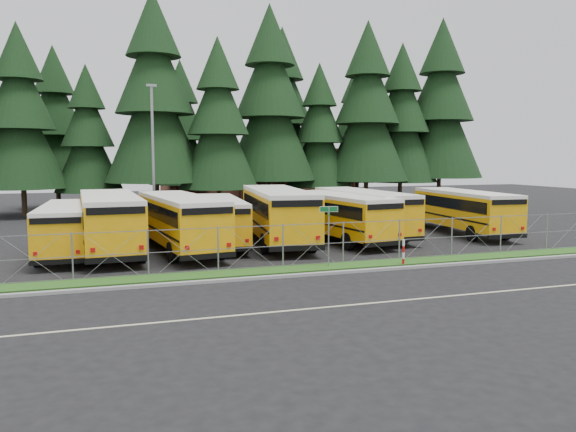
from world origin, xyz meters
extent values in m
plane|color=black|center=(0.00, 0.00, 0.00)|extent=(120.00, 120.00, 0.00)
cube|color=gray|center=(0.00, -3.10, 0.06)|extent=(50.00, 0.25, 0.12)
cube|color=#194914|center=(0.00, -1.70, 0.03)|extent=(50.00, 1.40, 0.06)
cube|color=beige|center=(0.00, -8.00, 0.01)|extent=(50.00, 0.12, 0.01)
cube|color=brown|center=(6.00, 40.00, 3.00)|extent=(22.00, 10.00, 6.00)
cylinder|color=gray|center=(-2.01, -1.64, 1.40)|extent=(0.06, 0.06, 2.80)
cube|color=#0D5D26|center=(-2.01, -1.64, 2.68)|extent=(0.79, 0.20, 0.22)
cube|color=white|center=(-2.01, -1.64, 2.68)|extent=(0.82, 0.20, 0.26)
cube|color=#0D5D26|center=(-2.01, -1.64, 2.44)|extent=(0.15, 0.54, 0.18)
cylinder|color=#B20C0C|center=(1.51, -2.26, 0.60)|extent=(0.11, 0.11, 1.20)
cylinder|color=gray|center=(-8.22, 16.25, 5.00)|extent=(0.20, 0.20, 10.00)
cube|color=gray|center=(-8.22, 16.25, 10.05)|extent=(0.70, 0.35, 0.18)
camera|label=1|loc=(-11.75, -25.11, 5.06)|focal=35.00mm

